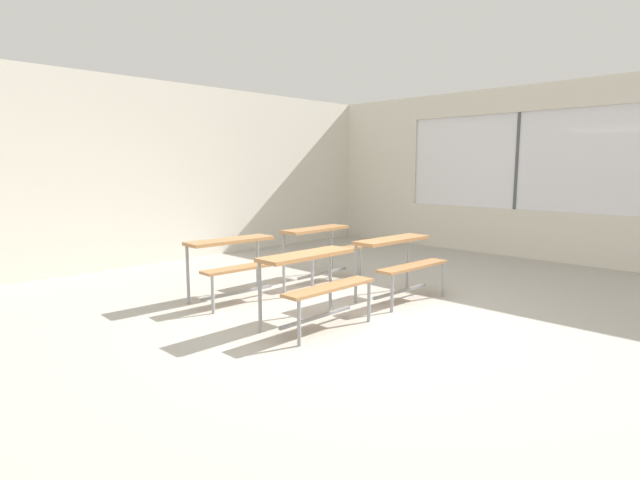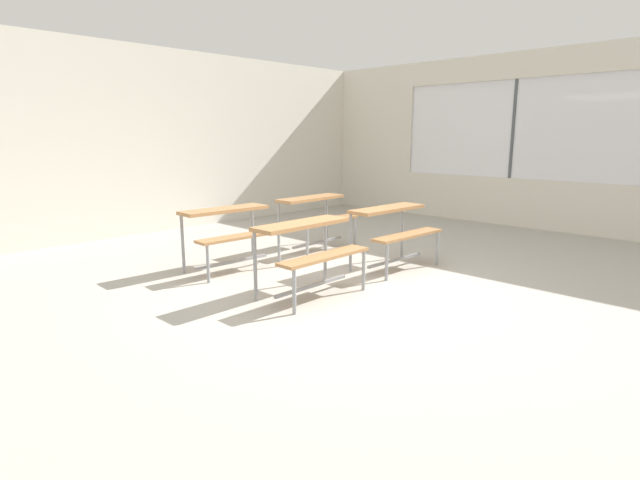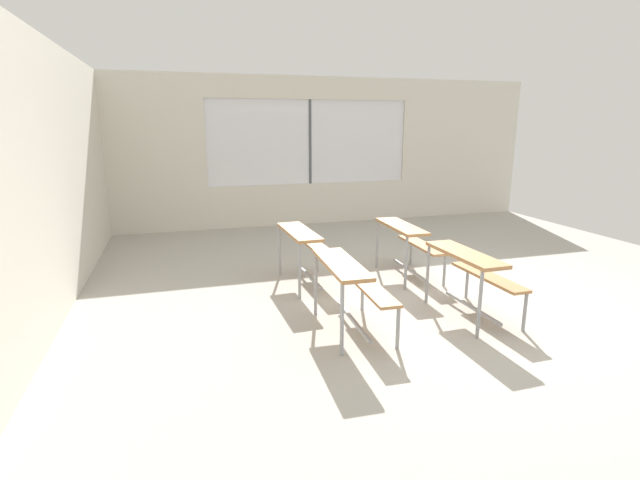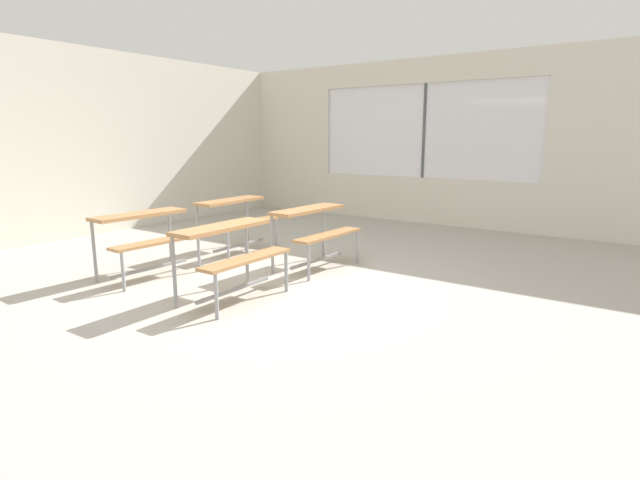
% 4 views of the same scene
% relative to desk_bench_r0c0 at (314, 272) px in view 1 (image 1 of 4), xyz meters
% --- Properties ---
extents(ground, '(10.00, 9.00, 0.05)m').
position_rel_desk_bench_r0c0_xyz_m(ground, '(0.37, -0.18, -0.59)').
color(ground, '#ADA89E').
extents(wall_back, '(10.00, 0.12, 3.00)m').
position_rel_desk_bench_r0c0_xyz_m(wall_back, '(0.37, 4.32, 0.94)').
color(wall_back, silver).
rests_on(wall_back, ground).
extents(wall_right, '(0.12, 9.00, 3.00)m').
position_rel_desk_bench_r0c0_xyz_m(wall_right, '(5.37, -0.31, 0.88)').
color(wall_right, silver).
rests_on(wall_right, ground).
extents(desk_bench_r0c0, '(1.11, 0.60, 0.74)m').
position_rel_desk_bench_r0c0_xyz_m(desk_bench_r0c0, '(0.00, 0.00, 0.00)').
color(desk_bench_r0c0, '#A87547').
rests_on(desk_bench_r0c0, ground).
extents(desk_bench_r0c1, '(1.12, 0.63, 0.74)m').
position_rel_desk_bench_r0c0_xyz_m(desk_bench_r0c1, '(1.47, 0.02, 0.00)').
color(desk_bench_r0c1, '#A87547').
rests_on(desk_bench_r0c1, ground).
extents(desk_bench_r1c0, '(1.12, 0.64, 0.74)m').
position_rel_desk_bench_r0c0_xyz_m(desk_bench_r1c0, '(0.03, 1.38, 0.00)').
color(desk_bench_r1c0, '#A87547').
rests_on(desk_bench_r1c0, ground).
extents(desk_bench_r1c1, '(1.12, 0.62, 0.74)m').
position_rel_desk_bench_r0c0_xyz_m(desk_bench_r1c1, '(1.55, 1.43, 0.00)').
color(desk_bench_r1c1, '#A87547').
rests_on(desk_bench_r1c1, ground).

